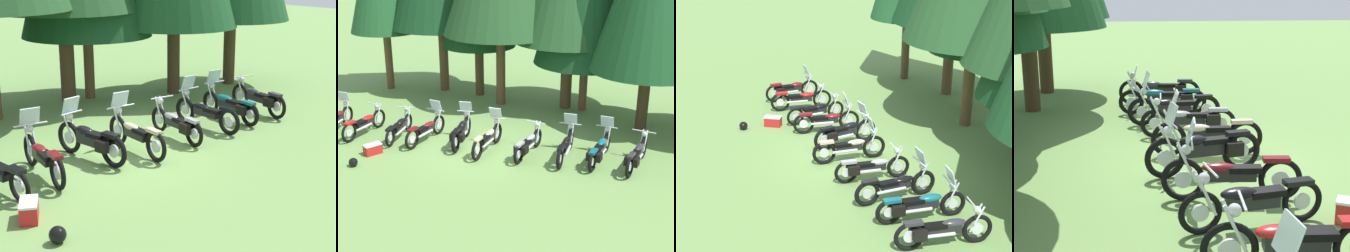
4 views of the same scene
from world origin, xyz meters
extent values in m
plane|color=#6B934C|center=(0.00, 0.00, 0.00)|extent=(80.00, 80.00, 0.00)
cube|color=silver|center=(-5.66, -0.08, 1.18)|extent=(0.46, 0.21, 0.39)
torus|color=black|center=(-4.32, 0.23, 0.36)|extent=(0.13, 0.73, 0.73)
cylinder|color=silver|center=(-4.32, 0.23, 0.36)|extent=(0.06, 0.29, 0.28)
cube|color=black|center=(-4.35, -0.58, 0.46)|extent=(0.27, 0.81, 0.21)
ellipsoid|color=#B21919|center=(-4.34, -0.35, 0.59)|extent=(0.32, 0.58, 0.17)
cube|color=black|center=(-4.36, -0.80, 0.56)|extent=(0.29, 0.55, 0.10)
cylinder|color=silver|center=(-4.41, 0.18, 0.66)|extent=(0.06, 0.34, 0.65)
cylinder|color=silver|center=(-4.23, 0.17, 0.66)|extent=(0.06, 0.34, 0.65)
cylinder|color=silver|center=(-4.32, 0.09, 1.00)|extent=(0.60, 0.06, 0.04)
sphere|color=silver|center=(-4.32, 0.18, 0.88)|extent=(0.18, 0.18, 0.17)
cylinder|color=silver|center=(-4.22, -0.76, 0.38)|extent=(0.12, 0.81, 0.08)
torus|color=black|center=(-3.13, 0.45, 0.33)|extent=(0.22, 0.66, 0.65)
cylinder|color=silver|center=(-3.13, 0.45, 0.33)|extent=(0.10, 0.26, 0.25)
torus|color=black|center=(-2.82, -1.12, 0.33)|extent=(0.22, 0.66, 0.65)
cylinder|color=silver|center=(-2.82, -1.12, 0.33)|extent=(0.10, 0.26, 0.25)
cube|color=black|center=(-2.97, -0.34, 0.43)|extent=(0.37, 0.82, 0.22)
ellipsoid|color=black|center=(-3.01, -0.12, 0.56)|extent=(0.37, 0.60, 0.17)
cube|color=black|center=(-2.93, -0.55, 0.53)|extent=(0.35, 0.57, 0.10)
cube|color=black|center=(-2.83, -1.04, 0.64)|extent=(0.28, 0.47, 0.08)
cylinder|color=silver|center=(-3.19, 0.37, 0.62)|extent=(0.11, 0.34, 0.65)
cylinder|color=silver|center=(-3.03, 0.41, 0.62)|extent=(0.11, 0.34, 0.65)
cylinder|color=silver|center=(-3.10, 0.31, 0.96)|extent=(0.61, 0.15, 0.04)
sphere|color=silver|center=(-3.12, 0.40, 0.84)|extent=(0.20, 0.20, 0.17)
cylinder|color=silver|center=(-2.81, -0.48, 0.35)|extent=(0.23, 0.79, 0.08)
torus|color=black|center=(-1.86, 0.59, 0.36)|extent=(0.15, 0.73, 0.73)
cylinder|color=silver|center=(-1.86, 0.59, 0.36)|extent=(0.07, 0.29, 0.28)
torus|color=black|center=(-1.98, -1.01, 0.36)|extent=(0.15, 0.73, 0.73)
cylinder|color=silver|center=(-1.98, -1.01, 0.36)|extent=(0.07, 0.29, 0.28)
cube|color=black|center=(-1.92, -0.21, 0.45)|extent=(0.26, 0.80, 0.20)
ellipsoid|color=maroon|center=(-1.91, 0.01, 0.57)|extent=(0.29, 0.58, 0.15)
cube|color=black|center=(-1.94, -0.43, 0.54)|extent=(0.27, 0.54, 0.10)
cube|color=maroon|center=(-1.97, -0.93, 0.71)|extent=(0.22, 0.45, 0.08)
cylinder|color=silver|center=(-1.94, 0.53, 0.66)|extent=(0.07, 0.34, 0.65)
cylinder|color=silver|center=(-1.79, 0.52, 0.66)|extent=(0.07, 0.34, 0.65)
cylinder|color=silver|center=(-1.87, 0.45, 1.00)|extent=(0.76, 0.09, 0.04)
sphere|color=silver|center=(-1.87, 0.54, 0.88)|extent=(0.18, 0.18, 0.17)
cylinder|color=silver|center=(-1.81, -0.40, 0.38)|extent=(0.14, 0.79, 0.08)
cube|color=silver|center=(-1.87, 0.47, 1.18)|extent=(0.45, 0.18, 0.39)
torus|color=black|center=(-0.79, 0.82, 0.39)|extent=(0.28, 0.78, 0.77)
cylinder|color=silver|center=(-0.79, 0.82, 0.39)|extent=(0.11, 0.30, 0.30)
torus|color=black|center=(-0.46, -0.65, 0.39)|extent=(0.28, 0.78, 0.77)
cylinder|color=silver|center=(-0.46, -0.65, 0.39)|extent=(0.11, 0.30, 0.30)
cube|color=black|center=(-0.62, 0.09, 0.51)|extent=(0.37, 0.77, 0.27)
ellipsoid|color=black|center=(-0.67, 0.29, 0.67)|extent=(0.37, 0.57, 0.21)
cube|color=black|center=(-0.58, -0.12, 0.64)|extent=(0.35, 0.54, 0.10)
cube|color=black|center=(-0.47, -0.57, 0.75)|extent=(0.29, 0.47, 0.08)
cylinder|color=silver|center=(-0.85, 0.74, 0.68)|extent=(0.12, 0.34, 0.65)
cylinder|color=silver|center=(-0.70, 0.78, 0.68)|extent=(0.12, 0.34, 0.65)
cylinder|color=silver|center=(-0.76, 0.68, 1.02)|extent=(0.60, 0.17, 0.04)
sphere|color=silver|center=(-0.78, 0.77, 0.90)|extent=(0.20, 0.20, 0.17)
cylinder|color=silver|center=(-0.46, -0.05, 0.41)|extent=(0.24, 0.74, 0.08)
cube|color=silver|center=(-0.76, 0.70, 1.20)|extent=(0.46, 0.25, 0.39)
cube|color=black|center=(-0.66, -0.49, 0.49)|extent=(0.21, 0.34, 0.26)
cube|color=black|center=(-0.34, -0.42, 0.49)|extent=(0.21, 0.34, 0.26)
torus|color=black|center=(0.49, 0.68, 0.37)|extent=(0.11, 0.74, 0.74)
cylinder|color=silver|center=(0.49, 0.68, 0.37)|extent=(0.05, 0.28, 0.28)
torus|color=black|center=(0.50, -0.91, 0.37)|extent=(0.11, 0.74, 0.74)
cylinder|color=silver|center=(0.50, -0.91, 0.37)|extent=(0.05, 0.28, 0.28)
cube|color=black|center=(0.49, -0.12, 0.46)|extent=(0.18, 0.79, 0.21)
ellipsoid|color=beige|center=(0.49, 0.10, 0.59)|extent=(0.22, 0.56, 0.17)
cube|color=black|center=(0.49, -0.34, 0.56)|extent=(0.20, 0.53, 0.10)
cube|color=beige|center=(0.50, -0.83, 0.71)|extent=(0.16, 0.44, 0.08)
cylinder|color=silver|center=(0.42, 0.61, 0.67)|extent=(0.05, 0.34, 0.65)
cylinder|color=silver|center=(0.55, 0.62, 0.67)|extent=(0.05, 0.34, 0.65)
cylinder|color=silver|center=(0.49, 0.54, 1.00)|extent=(0.77, 0.04, 0.04)
sphere|color=silver|center=(0.49, 0.63, 0.88)|extent=(0.17, 0.17, 0.17)
cylinder|color=silver|center=(0.60, -0.29, 0.39)|extent=(0.09, 0.79, 0.08)
cube|color=silver|center=(0.49, 0.56, 1.18)|extent=(0.44, 0.16, 0.39)
torus|color=black|center=(1.93, 0.91, 0.34)|extent=(0.13, 0.68, 0.68)
cylinder|color=silver|center=(1.93, 0.91, 0.34)|extent=(0.06, 0.26, 0.26)
torus|color=black|center=(1.86, -0.63, 0.34)|extent=(0.13, 0.68, 0.68)
cylinder|color=silver|center=(1.86, -0.63, 0.34)|extent=(0.06, 0.26, 0.26)
cube|color=black|center=(1.89, 0.14, 0.43)|extent=(0.21, 0.77, 0.21)
ellipsoid|color=#9EA0A8|center=(1.90, 0.35, 0.55)|extent=(0.24, 0.55, 0.16)
cube|color=black|center=(1.88, -0.07, 0.52)|extent=(0.23, 0.52, 0.10)
cube|color=#9EA0A8|center=(1.86, -0.55, 0.66)|extent=(0.18, 0.45, 0.08)
cylinder|color=silver|center=(1.86, 0.85, 0.64)|extent=(0.06, 0.34, 0.65)
cylinder|color=silver|center=(1.99, 0.85, 0.64)|extent=(0.06, 0.34, 0.65)
cylinder|color=silver|center=(1.92, 0.77, 0.97)|extent=(0.68, 0.07, 0.04)
sphere|color=silver|center=(1.93, 0.86, 0.85)|extent=(0.18, 0.18, 0.17)
cylinder|color=silver|center=(2.00, -0.03, 0.36)|extent=(0.11, 0.77, 0.08)
cube|color=black|center=(1.73, -0.43, 0.44)|extent=(0.15, 0.33, 0.26)
cube|color=black|center=(2.01, -0.44, 0.44)|extent=(0.15, 0.33, 0.26)
torus|color=black|center=(3.05, 1.19, 0.36)|extent=(0.19, 0.73, 0.72)
cylinder|color=silver|center=(3.05, 1.19, 0.36)|extent=(0.08, 0.27, 0.27)
torus|color=black|center=(3.20, -0.46, 0.36)|extent=(0.19, 0.73, 0.72)
cylinder|color=silver|center=(3.20, -0.46, 0.36)|extent=(0.08, 0.27, 0.27)
cube|color=black|center=(3.12, 0.37, 0.45)|extent=(0.27, 0.83, 0.20)
ellipsoid|color=black|center=(3.10, 0.59, 0.57)|extent=(0.30, 0.60, 0.16)
cube|color=black|center=(3.15, 0.14, 0.54)|extent=(0.28, 0.56, 0.10)
cube|color=black|center=(3.19, -0.38, 0.69)|extent=(0.22, 0.45, 0.08)
cylinder|color=silver|center=(2.98, 1.12, 0.66)|extent=(0.08, 0.34, 0.65)
cylinder|color=silver|center=(3.12, 1.14, 0.66)|extent=(0.08, 0.34, 0.65)
cylinder|color=silver|center=(3.06, 1.05, 0.99)|extent=(0.75, 0.11, 0.04)
sphere|color=silver|center=(3.05, 1.14, 0.87)|extent=(0.19, 0.19, 0.17)
cylinder|color=silver|center=(3.26, 0.20, 0.38)|extent=(0.16, 0.82, 0.08)
cube|color=silver|center=(3.06, 1.07, 1.17)|extent=(0.45, 0.19, 0.39)
torus|color=black|center=(4.25, 1.46, 0.34)|extent=(0.14, 0.69, 0.68)
cylinder|color=silver|center=(4.25, 1.46, 0.34)|extent=(0.06, 0.26, 0.26)
torus|color=black|center=(4.19, -0.24, 0.34)|extent=(0.14, 0.69, 0.68)
cylinder|color=silver|center=(4.19, -0.24, 0.34)|extent=(0.06, 0.26, 0.26)
cube|color=black|center=(4.22, 0.61, 0.45)|extent=(0.23, 0.85, 0.24)
ellipsoid|color=#14606B|center=(4.23, 0.84, 0.59)|extent=(0.28, 0.61, 0.19)
cube|color=black|center=(4.21, 0.38, 0.56)|extent=(0.26, 0.57, 0.10)
cube|color=#14606B|center=(4.20, -0.16, 0.66)|extent=(0.20, 0.45, 0.08)
cylinder|color=silver|center=(4.17, 1.40, 0.64)|extent=(0.06, 0.34, 0.65)
cylinder|color=silver|center=(4.33, 1.40, 0.64)|extent=(0.06, 0.34, 0.65)
cylinder|color=silver|center=(4.25, 1.32, 0.98)|extent=(0.73, 0.06, 0.04)
sphere|color=silver|center=(4.25, 1.41, 0.86)|extent=(0.18, 0.18, 0.17)
cylinder|color=silver|center=(4.34, 0.42, 0.36)|extent=(0.11, 0.84, 0.08)
cube|color=silver|center=(4.25, 1.34, 1.16)|extent=(0.45, 0.17, 0.39)
cube|color=black|center=(4.04, -0.03, 0.44)|extent=(0.15, 0.32, 0.26)
cube|color=black|center=(4.36, -0.04, 0.44)|extent=(0.15, 0.32, 0.26)
torus|color=black|center=(5.48, 1.46, 0.37)|extent=(0.17, 0.74, 0.74)
cylinder|color=silver|center=(5.48, 1.46, 0.37)|extent=(0.07, 0.29, 0.28)
torus|color=black|center=(5.35, -0.18, 0.37)|extent=(0.17, 0.74, 0.74)
cylinder|color=silver|center=(5.35, -0.18, 0.37)|extent=(0.07, 0.29, 0.28)
cube|color=black|center=(5.41, 0.64, 0.47)|extent=(0.25, 0.82, 0.22)
ellipsoid|color=#2D2D33|center=(5.43, 0.87, 0.60)|extent=(0.27, 0.59, 0.17)
cube|color=black|center=(5.40, 0.42, 0.57)|extent=(0.26, 0.56, 0.10)
cube|color=#2D2D33|center=(5.35, -0.10, 0.71)|extent=(0.20, 0.45, 0.08)
cylinder|color=silver|center=(5.41, 1.41, 0.67)|extent=(0.07, 0.34, 0.65)
cylinder|color=silver|center=(5.55, 1.39, 0.67)|extent=(0.07, 0.34, 0.65)
cylinder|color=silver|center=(5.47, 1.32, 1.00)|extent=(0.78, 0.10, 0.04)
sphere|color=silver|center=(5.48, 1.41, 0.88)|extent=(0.18, 0.18, 0.17)
cylinder|color=silver|center=(5.51, 0.45, 0.39)|extent=(0.15, 0.82, 0.08)
cube|color=black|center=(5.22, 0.04, 0.47)|extent=(0.17, 0.33, 0.26)
cube|color=black|center=(5.51, 0.01, 0.47)|extent=(0.17, 0.33, 0.26)
cylinder|color=#42301E|center=(4.95, 4.21, 1.15)|extent=(0.43, 0.43, 2.30)
cylinder|color=#42301E|center=(7.57, 4.21, 1.20)|extent=(0.44, 0.44, 2.39)
camera|label=1|loc=(-6.18, -10.21, 4.35)|focal=57.13mm
camera|label=2|loc=(7.44, -14.38, 7.06)|focal=53.70mm
camera|label=3|loc=(14.79, -4.48, 7.27)|focal=57.57mm
camera|label=4|loc=(-10.25, 1.31, 3.51)|focal=58.46mm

